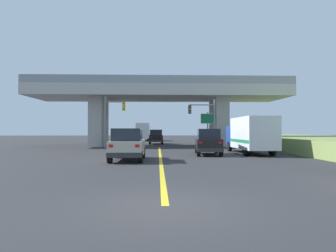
% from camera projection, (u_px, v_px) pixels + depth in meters
% --- Properties ---
extents(ground, '(160.00, 160.00, 0.00)m').
position_uv_depth(ground, '(159.00, 146.00, 37.04)').
color(ground, '#2B2B2D').
extents(overpass_bridge, '(30.62, 8.30, 8.04)m').
position_uv_depth(overpass_bridge, '(159.00, 99.00, 37.12)').
color(overpass_bridge, '#B7B5AD').
rests_on(overpass_bridge, ground).
extents(lane_divider_stripe, '(0.20, 26.60, 0.01)m').
position_uv_depth(lane_divider_stripe, '(160.00, 158.00, 20.79)').
color(lane_divider_stripe, yellow).
rests_on(lane_divider_stripe, ground).
extents(suv_lead, '(2.03, 4.46, 2.02)m').
position_uv_depth(suv_lead, '(128.00, 144.00, 18.97)').
color(suv_lead, '#B7B29E').
rests_on(suv_lead, ground).
extents(suv_crossing, '(2.23, 4.47, 2.02)m').
position_uv_depth(suv_crossing, '(208.00, 142.00, 23.34)').
color(suv_crossing, black).
rests_on(suv_crossing, ground).
extents(box_truck, '(2.33, 7.47, 2.95)m').
position_uv_depth(box_truck, '(250.00, 134.00, 24.61)').
color(box_truck, navy).
rests_on(box_truck, ground).
extents(sedan_oncoming, '(1.93, 4.55, 2.02)m').
position_uv_depth(sedan_oncoming, '(156.00, 137.00, 42.24)').
color(sedan_oncoming, black).
rests_on(sedan_oncoming, ground).
extents(traffic_signal_nearside, '(2.91, 0.36, 5.26)m').
position_uv_depth(traffic_signal_nearside, '(205.00, 117.00, 32.22)').
color(traffic_signal_nearside, slate).
rests_on(traffic_signal_nearside, ground).
extents(traffic_signal_farside, '(2.27, 0.36, 5.61)m').
position_uv_depth(traffic_signal_farside, '(112.00, 115.00, 32.67)').
color(traffic_signal_farside, slate).
rests_on(traffic_signal_farside, ground).
extents(highway_sign, '(1.67, 0.17, 4.04)m').
position_uv_depth(highway_sign, '(208.00, 121.00, 35.14)').
color(highway_sign, slate).
rests_on(highway_sign, ground).
extents(semi_truck_distant, '(2.33, 7.47, 3.24)m').
position_uv_depth(semi_truck_distant, '(143.00, 132.00, 56.14)').
color(semi_truck_distant, silver).
rests_on(semi_truck_distant, ground).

